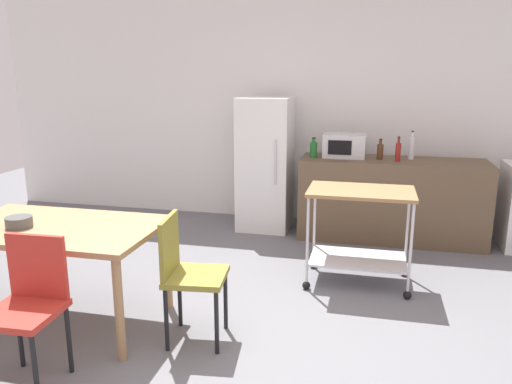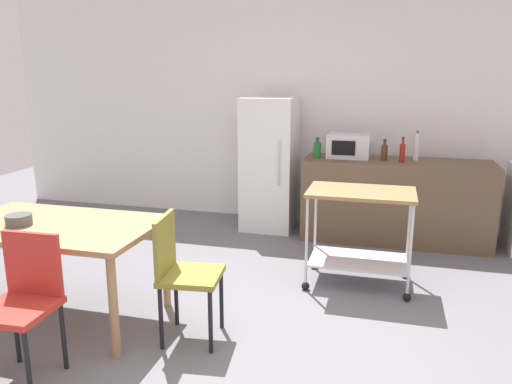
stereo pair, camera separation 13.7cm
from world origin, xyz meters
The scene contains 14 objects.
ground_plane centered at (0.00, 0.00, 0.00)m, with size 12.00×12.00×0.00m, color slate.
back_wall centered at (0.00, 3.20, 1.45)m, with size 8.40×0.12×2.90m, color white.
kitchen_counter centered at (0.90, 2.60, 0.45)m, with size 2.00×0.64×0.90m, color brown.
dining_table centered at (-1.54, 0.06, 0.67)m, with size 1.50×0.90×0.75m.
chair_red centered at (-1.26, -0.64, 0.52)m, with size 0.42×0.42×0.89m.
chair_olive centered at (-0.52, 0.03, 0.52)m, with size 0.44×0.44×0.89m.
refrigerator centered at (-0.55, 2.70, 0.78)m, with size 0.60×0.63×1.55m.
kitchen_cart centered at (0.60, 1.28, 0.57)m, with size 0.91×0.57×0.85m.
bottle_soy_sauce centered at (0.03, 2.55, 0.99)m, with size 0.08×0.08×0.22m.
microwave centered at (0.36, 2.66, 1.03)m, with size 0.46×0.35×0.26m.
bottle_wine centered at (0.75, 2.59, 0.99)m, with size 0.07×0.07×0.23m.
bottle_sesame_oil centered at (0.94, 2.51, 1.01)m, with size 0.06×0.06×0.26m.
bottle_sparkling_water centered at (1.08, 2.68, 1.03)m, with size 0.06×0.06×0.31m.
fruit_bowl centered at (-1.76, -0.03, 0.79)m, with size 0.18×0.18×0.08m, color #4C4C4C.
Camera 1 is at (0.67, -2.97, 1.83)m, focal length 35.04 mm.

